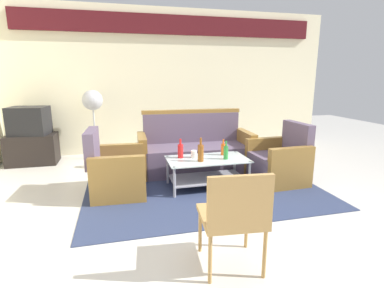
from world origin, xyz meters
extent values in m
plane|color=beige|center=(0.00, 0.00, 0.00)|extent=(14.00, 14.00, 0.00)
cube|color=beige|center=(0.00, 3.06, 1.40)|extent=(6.52, 0.12, 2.80)
cube|color=#4C1419|center=(0.00, 2.97, 2.47)|extent=(5.76, 0.08, 0.36)
cube|color=#2D3856|center=(-0.06, 0.72, 0.01)|extent=(3.12, 2.30, 0.01)
cube|color=#5B4C60|center=(0.03, 1.42, 0.22)|extent=(1.62, 0.76, 0.42)
cube|color=#5B4C60|center=(0.04, 1.74, 0.67)|extent=(1.60, 0.20, 0.48)
cube|color=olive|center=(0.87, 1.39, 0.32)|extent=(0.14, 0.70, 0.62)
cube|color=olive|center=(-0.81, 1.45, 0.32)|extent=(0.14, 0.70, 0.62)
cube|color=olive|center=(0.04, 1.74, 0.94)|extent=(1.64, 0.16, 0.06)
cube|color=#5B4C60|center=(-1.17, 0.78, 0.21)|extent=(0.69, 0.63, 0.40)
cube|color=#5B4C60|center=(-1.48, 0.79, 0.64)|extent=(0.15, 0.61, 0.45)
cube|color=olive|center=(-1.15, 1.11, 0.30)|extent=(0.66, 0.13, 0.58)
cube|color=olive|center=(-1.19, 0.45, 0.30)|extent=(0.66, 0.13, 0.58)
cube|color=#5B4C60|center=(1.05, 0.68, 0.21)|extent=(0.69, 0.63, 0.40)
cube|color=#5B4C60|center=(1.36, 0.70, 0.64)|extent=(0.15, 0.60, 0.45)
cube|color=olive|center=(1.07, 0.35, 0.30)|extent=(0.66, 0.13, 0.58)
cube|color=olive|center=(1.04, 1.01, 0.30)|extent=(0.66, 0.13, 0.58)
cube|color=silver|center=(0.01, 0.72, 0.40)|extent=(1.10, 0.60, 0.02)
cube|color=#9E9EA5|center=(0.01, 0.72, 0.13)|extent=(1.00, 0.52, 0.02)
cylinder|color=#9E9EA5|center=(-0.50, 0.98, 0.21)|extent=(0.04, 0.04, 0.40)
cylinder|color=#9E9EA5|center=(0.52, 0.98, 0.21)|extent=(0.04, 0.04, 0.40)
cylinder|color=#9E9EA5|center=(-0.50, 0.46, 0.21)|extent=(0.04, 0.04, 0.40)
cylinder|color=#9E9EA5|center=(0.52, 0.46, 0.21)|extent=(0.04, 0.04, 0.40)
cylinder|color=red|center=(-0.34, 0.85, 0.50)|extent=(0.08, 0.08, 0.19)
cylinder|color=red|center=(-0.34, 0.85, 0.64)|extent=(0.03, 0.03, 0.08)
cylinder|color=#D85919|center=(0.28, 0.85, 0.49)|extent=(0.06, 0.06, 0.16)
cylinder|color=#D85919|center=(0.28, 0.85, 0.60)|extent=(0.02, 0.02, 0.07)
cylinder|color=#2D8C38|center=(0.25, 0.64, 0.50)|extent=(0.06, 0.06, 0.18)
cylinder|color=#2D8C38|center=(0.25, 0.64, 0.62)|extent=(0.02, 0.02, 0.08)
cylinder|color=brown|center=(-0.11, 0.62, 0.52)|extent=(0.08, 0.08, 0.22)
cylinder|color=brown|center=(-0.11, 0.62, 0.68)|extent=(0.03, 0.03, 0.09)
cylinder|color=silver|center=(-0.16, 0.82, 0.46)|extent=(0.08, 0.08, 0.10)
cube|color=black|center=(-2.63, 2.55, 0.26)|extent=(0.80, 0.50, 0.52)
cube|color=black|center=(-2.63, 2.55, 0.76)|extent=(0.66, 0.53, 0.48)
cube|color=black|center=(-2.59, 2.77, 0.76)|extent=(0.51, 0.09, 0.36)
cylinder|color=#2D2D33|center=(-1.57, 2.60, 0.01)|extent=(0.32, 0.32, 0.03)
cylinder|color=#B2B2B7|center=(-1.57, 2.60, 0.51)|extent=(0.03, 0.03, 0.95)
sphere|color=#B2B2B7|center=(-1.57, 2.60, 1.09)|extent=(0.36, 0.36, 0.36)
cube|color=#AD844C|center=(-0.31, -0.98, 0.42)|extent=(0.52, 0.52, 0.04)
cube|color=#AD844C|center=(-0.33, -1.19, 0.64)|extent=(0.48, 0.09, 0.40)
cylinder|color=#AD844C|center=(-0.50, -0.75, 0.21)|extent=(0.03, 0.03, 0.42)
cylinder|color=#AD844C|center=(-0.08, -0.79, 0.21)|extent=(0.03, 0.03, 0.42)
cylinder|color=#AD844C|center=(-0.54, -1.17, 0.21)|extent=(0.03, 0.03, 0.42)
cylinder|color=#AD844C|center=(-0.12, -1.20, 0.21)|extent=(0.03, 0.03, 0.42)
camera|label=1|loc=(-1.14, -3.00, 1.51)|focal=27.69mm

